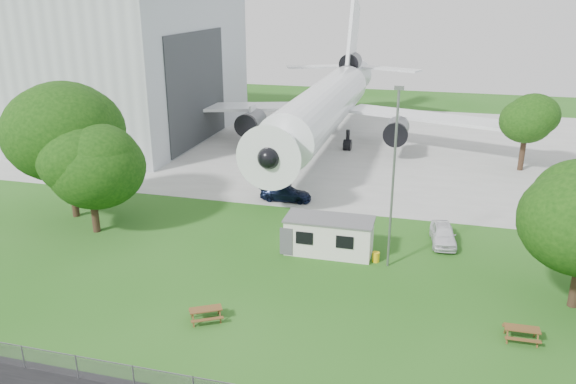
% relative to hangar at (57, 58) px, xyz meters
% --- Properties ---
extents(ground, '(160.00, 160.00, 0.00)m').
position_rel_hangar_xyz_m(ground, '(37.97, -36.00, -9.41)').
color(ground, '#376D25').
extents(concrete_apron, '(120.00, 46.00, 0.03)m').
position_rel_hangar_xyz_m(concrete_apron, '(37.97, 2.00, -9.39)').
color(concrete_apron, '#B7B7B2').
rests_on(concrete_apron, ground).
extents(hangar, '(43.00, 31.00, 18.55)m').
position_rel_hangar_xyz_m(hangar, '(0.00, 0.00, 0.00)').
color(hangar, '#B2B7BC').
rests_on(hangar, ground).
extents(airliner, '(46.36, 47.73, 17.69)m').
position_rel_hangar_xyz_m(airliner, '(35.97, -0.14, -4.14)').
color(airliner, white).
rests_on(airliner, ground).
extents(site_cabin, '(6.76, 2.76, 2.62)m').
position_rel_hangar_xyz_m(site_cabin, '(41.94, -28.79, -8.09)').
color(site_cabin, silver).
rests_on(site_cabin, ground).
extents(picnic_west, '(2.31, 2.20, 0.76)m').
position_rel_hangar_xyz_m(picnic_west, '(36.92, -39.21, -9.41)').
color(picnic_west, brown).
rests_on(picnic_west, ground).
extents(picnic_east, '(1.84, 1.55, 0.76)m').
position_rel_hangar_xyz_m(picnic_east, '(53.83, -36.71, -9.41)').
color(picnic_east, brown).
rests_on(picnic_east, ground).
extents(lamp_mast, '(0.16, 0.16, 12.00)m').
position_rel_hangar_xyz_m(lamp_mast, '(46.17, -29.80, -3.41)').
color(lamp_mast, slate).
rests_on(lamp_mast, ground).
extents(tree_west_big, '(9.24, 9.24, 11.64)m').
position_rel_hangar_xyz_m(tree_west_big, '(20.41, -27.35, -2.39)').
color(tree_west_big, '#382619').
rests_on(tree_west_big, ground).
extents(tree_west_small, '(7.62, 7.62, 9.09)m').
position_rel_hangar_xyz_m(tree_west_small, '(23.84, -29.71, -4.14)').
color(tree_west_small, '#382619').
rests_on(tree_west_small, ground).
extents(tree_far_apron, '(5.65, 5.65, 8.37)m').
position_rel_hangar_xyz_m(tree_far_apron, '(57.44, -4.36, -3.88)').
color(tree_far_apron, '#382619').
rests_on(tree_far_apron, ground).
extents(car_ne_hatch, '(2.14, 4.39, 1.44)m').
position_rel_hangar_xyz_m(car_ne_hatch, '(49.74, -25.16, -8.69)').
color(car_ne_hatch, white).
rests_on(car_ne_hatch, ground).
extents(car_apron_van, '(4.60, 1.98, 1.32)m').
position_rel_hangar_xyz_m(car_apron_van, '(36.20, -19.33, -8.75)').
color(car_apron_van, black).
rests_on(car_apron_van, ground).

